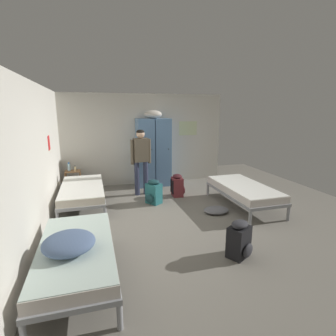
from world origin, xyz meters
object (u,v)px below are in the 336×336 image
object	(u,v)px
locker_bank	(153,151)
backpack_teal	(154,192)
bedding_heap	(69,243)
lotion_bottle	(75,169)
bed_right	(244,190)
person_traveler	(141,156)
backpack_maroon	(178,186)
bed_left_front	(77,252)
clothes_pile_grey	(216,210)
bed_left_rear	(82,190)
shelf_unit	(73,179)
backpack_black	(239,240)
water_bottle	(69,167)

from	to	relation	value
locker_bank	backpack_teal	xyz separation A→B (m)	(-0.35, -1.46, -0.71)
bedding_heap	locker_bank	bearing A→B (deg)	64.31
lotion_bottle	bed_right	bearing A→B (deg)	-29.91
person_traveler	lotion_bottle	xyz separation A→B (m)	(-1.57, 0.60, -0.34)
bedding_heap	backpack_maroon	world-z (taller)	bedding_heap
locker_bank	bed_left_front	size ratio (longest dim) A/B	1.09
bed_left_front	lotion_bottle	world-z (taller)	lotion_bottle
bed_left_front	backpack_teal	size ratio (longest dim) A/B	3.45
bedding_heap	person_traveler	distance (m)	3.62
bed_right	clothes_pile_grey	world-z (taller)	bed_right
bed_left_front	person_traveler	world-z (taller)	person_traveler
person_traveler	backpack_teal	xyz separation A→B (m)	(0.14, -0.72, -0.72)
bed_left_rear	bed_left_front	xyz separation A→B (m)	(0.00, -2.63, 0.00)
locker_bank	bed_left_rear	bearing A→B (deg)	-146.40
shelf_unit	bed_left_front	world-z (taller)	shelf_unit
bed_left_rear	backpack_black	world-z (taller)	backpack_black
locker_bank	bed_right	size ratio (longest dim) A/B	1.09
locker_bank	lotion_bottle	bearing A→B (deg)	-176.16
locker_bank	backpack_maroon	distance (m)	1.36
shelf_unit	clothes_pile_grey	bearing A→B (deg)	-37.96
lotion_bottle	backpack_black	distance (m)	4.53
bed_right	bed_left_front	bearing A→B (deg)	-153.35
backpack_maroon	clothes_pile_grey	distance (m)	1.34
backpack_black	backpack_teal	world-z (taller)	same
bed_left_front	water_bottle	bearing A→B (deg)	94.96
shelf_unit	backpack_maroon	bearing A→B (deg)	-22.18
backpack_black	bed_right	bearing A→B (deg)	56.85
water_bottle	backpack_teal	size ratio (longest dim) A/B	0.40
shelf_unit	bed_right	distance (m)	4.19
bed_right	backpack_teal	bearing A→B (deg)	158.53
shelf_unit	water_bottle	distance (m)	0.33
bed_left_rear	clothes_pile_grey	xyz separation A→B (m)	(2.65, -1.11, -0.33)
locker_bank	bedding_heap	distance (m)	4.49
backpack_black	bed_left_rear	bearing A→B (deg)	129.16
locker_bank	bed_right	distance (m)	2.72
lotion_bottle	backpack_teal	xyz separation A→B (m)	(1.71, -1.32, -0.37)
bed_right	clothes_pile_grey	bearing A→B (deg)	-166.46
shelf_unit	bed_left_rear	world-z (taller)	shelf_unit
bed_right	locker_bank	bearing A→B (deg)	124.49
bedding_heap	clothes_pile_grey	bearing A→B (deg)	31.65
person_traveler	water_bottle	bearing A→B (deg)	159.00
bed_left_rear	clothes_pile_grey	bearing A→B (deg)	-22.79
locker_bank	bed_right	bearing A→B (deg)	-55.51
bed_left_rear	clothes_pile_grey	size ratio (longest dim) A/B	3.63
locker_bank	clothes_pile_grey	bearing A→B (deg)	-71.87
bed_left_front	backpack_teal	world-z (taller)	backpack_teal
shelf_unit	clothes_pile_grey	xyz separation A→B (m)	(2.90, -2.26, -0.29)
bed_left_front	clothes_pile_grey	distance (m)	3.07
shelf_unit	clothes_pile_grey	size ratio (longest dim) A/B	1.09
lotion_bottle	clothes_pile_grey	xyz separation A→B (m)	(2.83, -2.22, -0.58)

